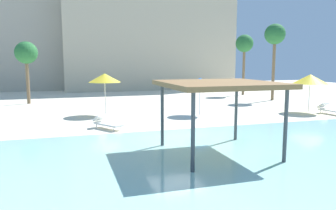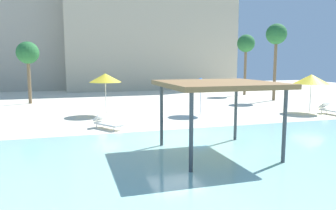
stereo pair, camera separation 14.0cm
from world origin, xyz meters
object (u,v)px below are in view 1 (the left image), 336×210
palm_tree_0 (26,54)px  palm_tree_1 (244,45)px  beach_umbrella_yellow_0 (105,78)px  palm_tree_2 (275,36)px  shade_pavilion (219,86)px  beach_umbrella_blue_3 (200,82)px  lounge_chair_1 (330,109)px  beach_umbrella_yellow_2 (310,79)px  lounge_chair_2 (106,123)px

palm_tree_0 → palm_tree_1: palm_tree_1 is taller
beach_umbrella_yellow_0 → palm_tree_2: 16.91m
shade_pavilion → palm_tree_1: bearing=57.3°
beach_umbrella_blue_3 → lounge_chair_1: beach_umbrella_blue_3 is taller
beach_umbrella_blue_3 → shade_pavilion: bearing=-108.6°
shade_pavilion → beach_umbrella_blue_3: shade_pavilion is taller
shade_pavilion → beach_umbrella_yellow_0: 11.40m
beach_umbrella_blue_3 → beach_umbrella_yellow_2: bearing=-8.8°
shade_pavilion → palm_tree_1: (12.96, 20.22, 2.78)m
beach_umbrella_yellow_0 → lounge_chair_1: beach_umbrella_yellow_0 is taller
beach_umbrella_yellow_0 → lounge_chair_2: size_ratio=1.48×
shade_pavilion → palm_tree_2: bearing=48.9°
shade_pavilion → beach_umbrella_yellow_0: size_ratio=1.49×
shade_pavilion → beach_umbrella_yellow_0: shade_pavilion is taller
beach_umbrella_yellow_2 → palm_tree_1: bearing=81.3°
shade_pavilion → lounge_chair_2: size_ratio=2.20×
palm_tree_2 → palm_tree_1: bearing=89.8°
beach_umbrella_yellow_2 → palm_tree_2: palm_tree_2 is taller
beach_umbrella_blue_3 → lounge_chair_2: beach_umbrella_blue_3 is taller
beach_umbrella_yellow_2 → palm_tree_0: 22.94m
palm_tree_1 → palm_tree_2: palm_tree_2 is taller
beach_umbrella_yellow_0 → palm_tree_0: 10.02m
shade_pavilion → palm_tree_1: palm_tree_1 is taller
beach_umbrella_blue_3 → palm_tree_1: palm_tree_1 is taller
lounge_chair_2 → palm_tree_0: size_ratio=0.36×
beach_umbrella_yellow_0 → palm_tree_1: size_ratio=0.43×
beach_umbrella_yellow_2 → palm_tree_2: 8.12m
shade_pavilion → lounge_chair_2: bearing=120.4°
lounge_chair_2 → palm_tree_0: bearing=169.4°
beach_umbrella_blue_3 → palm_tree_1: bearing=48.4°
palm_tree_1 → beach_umbrella_yellow_0: bearing=-150.1°
shade_pavilion → lounge_chair_1: bearing=29.2°
beach_umbrella_yellow_0 → beach_umbrella_yellow_2: 14.56m
shade_pavilion → beach_umbrella_yellow_2: bearing=35.1°
shade_pavilion → palm_tree_0: bearing=115.0°
palm_tree_0 → beach_umbrella_blue_3: bearing=-40.0°
lounge_chair_2 → palm_tree_2: 19.53m
beach_umbrella_yellow_2 → shade_pavilion: bearing=-144.9°
beach_umbrella_yellow_2 → lounge_chair_1: 2.49m
lounge_chair_2 → palm_tree_2: (16.59, 8.62, 5.64)m
beach_umbrella_blue_3 → lounge_chair_1: 9.32m
palm_tree_0 → shade_pavilion: bearing=-65.0°
beach_umbrella_yellow_0 → lounge_chair_2: 5.26m
lounge_chair_1 → lounge_chair_2: 15.48m
lounge_chair_1 → palm_tree_2: 10.02m
beach_umbrella_yellow_2 → lounge_chair_1: size_ratio=1.40×
shade_pavilion → beach_umbrella_yellow_2: 13.52m
beach_umbrella_yellow_0 → beach_umbrella_blue_3: (6.19, -1.94, -0.27)m
palm_tree_0 → beach_umbrella_yellow_2: bearing=-29.4°
lounge_chair_1 → palm_tree_1: palm_tree_1 is taller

